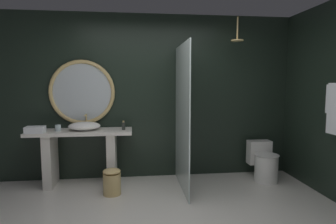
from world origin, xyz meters
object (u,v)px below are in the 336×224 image
Objects in this scene: round_wall_mirror at (82,92)px; toilet at (264,163)px; waste_bin at (112,181)px; folded_hand_towel at (35,130)px; vessel_sink at (84,126)px; soap_dispenser at (124,126)px; tumbler_cup at (58,128)px; rain_shower_head at (237,38)px.

round_wall_mirror is 3.04m from toilet.
folded_hand_towel is (-1.07, 0.29, 0.69)m from waste_bin.
round_wall_mirror reaches higher than vessel_sink.
waste_bin is at bearing -15.30° from folded_hand_towel.
toilet is at bearing -2.50° from soap_dispenser.
tumbler_cup is 2.96m from rain_shower_head.
soap_dispenser is 1.23m from folded_hand_towel.
toilet is (3.12, -0.11, -0.60)m from tumbler_cup.
vessel_sink is at bearing 13.43° from folded_hand_towel.
vessel_sink is 2.82m from toilet.
rain_shower_head is 3.21m from folded_hand_towel.
toilet is at bearing -1.98° from tumbler_cup.
soap_dispenser is 2.15m from rain_shower_head.
tumbler_cup is 1.13m from waste_bin.
round_wall_mirror is 2.49m from rain_shower_head.
waste_bin is at bearing -27.72° from tumbler_cup.
round_wall_mirror is 1.45m from waste_bin.
waste_bin is (-1.86, -0.34, -2.01)m from rain_shower_head.
waste_bin is (0.79, -0.42, -0.69)m from tumbler_cup.
tumbler_cup is 0.65m from round_wall_mirror.
soap_dispenser is at bearing 68.98° from waste_bin.
rain_shower_head reaches higher than waste_bin.
vessel_sink is 0.67m from folded_hand_towel.
rain_shower_head is (2.28, -0.11, 1.30)m from vessel_sink.
soap_dispenser is 0.54× the size of folded_hand_towel.
folded_hand_towel is at bearing -174.82° from soap_dispenser.
vessel_sink is at bearing 177.11° from toilet.
rain_shower_head is (1.70, -0.06, 1.30)m from soap_dispenser.
toilet is 2.35m from waste_bin.
folded_hand_towel is at bearing -147.90° from round_wall_mirror.
toilet is (2.18, -0.10, -0.61)m from soap_dispenser.
folded_hand_towel is (-1.22, -0.11, -0.02)m from soap_dispenser.
soap_dispenser reaches higher than tumbler_cup.
vessel_sink is 0.94m from waste_bin.
vessel_sink reaches higher than folded_hand_towel.
toilet reaches higher than waste_bin.
rain_shower_head reaches higher than round_wall_mirror.
round_wall_mirror is 3.93× the size of folded_hand_towel.
soap_dispenser is (0.95, -0.01, 0.02)m from tumbler_cup.
round_wall_mirror is at bearing 157.56° from soap_dispenser.
soap_dispenser is 0.39× the size of rain_shower_head.
waste_bin is 1.31m from folded_hand_towel.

